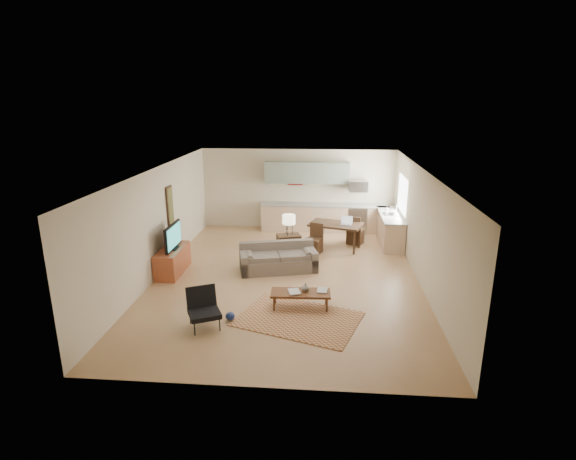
# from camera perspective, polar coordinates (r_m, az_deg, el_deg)

# --- Properties ---
(room) EXTENTS (9.00, 9.00, 9.00)m
(room) POSITION_cam_1_polar(r_m,az_deg,el_deg) (10.92, -0.13, 0.56)
(room) COLOR #A97D53
(room) RESTS_ON ground
(kitchen_counter_back) EXTENTS (4.26, 0.64, 0.92)m
(kitchen_counter_back) POSITION_cam_1_polar(r_m,az_deg,el_deg) (15.15, 4.60, 1.58)
(kitchen_counter_back) COLOR tan
(kitchen_counter_back) RESTS_ON ground
(kitchen_counter_right) EXTENTS (0.64, 2.26, 0.92)m
(kitchen_counter_right) POSITION_cam_1_polar(r_m,az_deg,el_deg) (14.17, 12.81, 0.15)
(kitchen_counter_right) COLOR tan
(kitchen_counter_right) RESTS_ON ground
(kitchen_range) EXTENTS (0.62, 0.62, 0.90)m
(kitchen_range) POSITION_cam_1_polar(r_m,az_deg,el_deg) (15.20, 8.75, 1.45)
(kitchen_range) COLOR #A5A8AD
(kitchen_range) RESTS_ON ground
(kitchen_microwave) EXTENTS (0.62, 0.40, 0.35)m
(kitchen_microwave) POSITION_cam_1_polar(r_m,az_deg,el_deg) (14.97, 8.93, 5.53)
(kitchen_microwave) COLOR #A5A8AD
(kitchen_microwave) RESTS_ON room
(upper_cabinets) EXTENTS (2.80, 0.34, 0.70)m
(upper_cabinets) POSITION_cam_1_polar(r_m,az_deg,el_deg) (15.00, 2.42, 7.29)
(upper_cabinets) COLOR gray
(upper_cabinets) RESTS_ON room
(window_right) EXTENTS (0.02, 1.40, 1.05)m
(window_right) POSITION_cam_1_polar(r_m,az_deg,el_deg) (13.95, 14.32, 4.42)
(window_right) COLOR white
(window_right) RESTS_ON room
(wall_art_left) EXTENTS (0.06, 0.42, 1.10)m
(wall_art_left) POSITION_cam_1_polar(r_m,az_deg,el_deg) (12.40, -14.73, 2.91)
(wall_art_left) COLOR olive
(wall_art_left) RESTS_ON room
(triptych) EXTENTS (1.70, 0.04, 0.50)m
(triptych) POSITION_cam_1_polar(r_m,az_deg,el_deg) (15.19, 0.92, 6.66)
(triptych) COLOR #FCF4C3
(triptych) RESTS_ON room
(rug) EXTENTS (2.78, 2.33, 0.02)m
(rug) POSITION_cam_1_polar(r_m,az_deg,el_deg) (9.34, 1.31, -11.21)
(rug) COLOR #984A2D
(rug) RESTS_ON floor
(sofa) EXTENTS (2.21, 1.38, 0.72)m
(sofa) POSITION_cam_1_polar(r_m,az_deg,el_deg) (11.66, -1.24, -3.52)
(sofa) COLOR #685C50
(sofa) RESTS_ON floor
(coffee_table) EXTENTS (1.29, 0.56, 0.38)m
(coffee_table) POSITION_cam_1_polar(r_m,az_deg,el_deg) (9.71, 1.60, -8.89)
(coffee_table) COLOR #4F2A14
(coffee_table) RESTS_ON floor
(book_a) EXTENTS (0.40, 0.44, 0.03)m
(book_a) POSITION_cam_1_polar(r_m,az_deg,el_deg) (9.58, 0.09, -7.90)
(book_a) COLOR maroon
(book_a) RESTS_ON coffee_table
(book_b) EXTENTS (0.27, 0.34, 0.02)m
(book_b) POSITION_cam_1_polar(r_m,az_deg,el_deg) (9.72, 3.73, -7.59)
(book_b) COLOR navy
(book_b) RESTS_ON coffee_table
(vase) EXTENTS (0.21, 0.21, 0.19)m
(vase) POSITION_cam_1_polar(r_m,az_deg,el_deg) (9.64, 2.23, -7.26)
(vase) COLOR black
(vase) RESTS_ON coffee_table
(armchair) EXTENTS (0.91, 0.91, 0.77)m
(armchair) POSITION_cam_1_polar(r_m,az_deg,el_deg) (9.02, -10.60, -9.89)
(armchair) COLOR black
(armchair) RESTS_ON floor
(tv_credenza) EXTENTS (0.54, 1.41, 0.65)m
(tv_credenza) POSITION_cam_1_polar(r_m,az_deg,el_deg) (11.92, -14.44, -3.78)
(tv_credenza) COLOR #964327
(tv_credenza) RESTS_ON floor
(tv) EXTENTS (0.11, 1.08, 0.65)m
(tv) POSITION_cam_1_polar(r_m,az_deg,el_deg) (11.70, -14.41, -0.81)
(tv) COLOR black
(tv) RESTS_ON tv_credenza
(console_table) EXTENTS (0.72, 0.59, 0.73)m
(console_table) POSITION_cam_1_polar(r_m,az_deg,el_deg) (12.42, 0.10, -2.22)
(console_table) COLOR #342215
(console_table) RESTS_ON floor
(table_lamp) EXTENTS (0.47, 0.47, 0.58)m
(table_lamp) POSITION_cam_1_polar(r_m,az_deg,el_deg) (12.23, 0.10, 0.69)
(table_lamp) COLOR beige
(table_lamp) RESTS_ON console_table
(dining_table) EXTENTS (1.70, 1.27, 0.77)m
(dining_table) POSITION_cam_1_polar(r_m,az_deg,el_deg) (13.44, 6.03, -0.75)
(dining_table) COLOR #342215
(dining_table) RESTS_ON floor
(dining_chair_near) EXTENTS (0.55, 0.56, 0.87)m
(dining_chair_near) POSITION_cam_1_polar(r_m,az_deg,el_deg) (12.96, 3.31, -1.12)
(dining_chair_near) COLOR #342215
(dining_chair_near) RESTS_ON floor
(dining_chair_far) EXTENTS (0.58, 0.59, 0.91)m
(dining_chair_far) POSITION_cam_1_polar(r_m,az_deg,el_deg) (13.93, 8.57, 0.07)
(dining_chair_far) COLOR #342215
(dining_chair_far) RESTS_ON floor
(laptop) EXTENTS (0.37, 0.30, 0.24)m
(laptop) POSITION_cam_1_polar(r_m,az_deg,el_deg) (13.22, 7.41, 1.17)
(laptop) COLOR #A5A8AD
(laptop) RESTS_ON dining_table
(soap_bottle) EXTENTS (0.10, 0.10, 0.19)m
(soap_bottle) POSITION_cam_1_polar(r_m,az_deg,el_deg) (14.18, 12.46, 2.52)
(soap_bottle) COLOR #FCF4C3
(soap_bottle) RESTS_ON kitchen_counter_right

